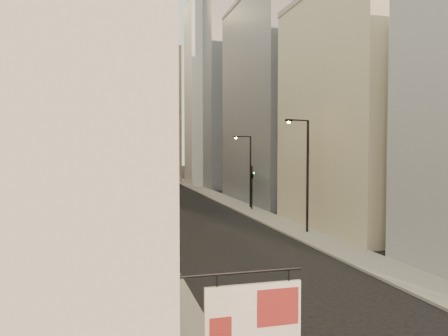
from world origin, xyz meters
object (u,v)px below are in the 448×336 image
streetlamp_far (249,167)px  traffic_light_left (134,188)px  streetlamp_mid (305,169)px  white_tower (209,88)px  clock_tower (144,99)px  traffic_light_right (252,177)px

streetlamp_far → traffic_light_left: bearing=-153.8°
streetlamp_mid → white_tower: bearing=68.6°
clock_tower → white_tower: size_ratio=1.08×
streetlamp_mid → traffic_light_left: streetlamp_mid is taller
traffic_light_right → streetlamp_mid: bearing=93.5°
white_tower → traffic_light_right: (-3.14, -35.26, -14.82)m
clock_tower → white_tower: 17.83m
streetlamp_far → white_tower: bearing=76.9°
clock_tower → streetlamp_far: bearing=-80.4°
traffic_light_right → traffic_light_left: bearing=33.7°
streetlamp_mid → streetlamp_far: streetlamp_mid is taller
streetlamp_mid → traffic_light_right: bearing=71.7°
white_tower → traffic_light_left: white_tower is taller
streetlamp_far → traffic_light_right: size_ratio=1.68×
clock_tower → traffic_light_right: 51.77m
streetlamp_far → traffic_light_right: (-0.18, -1.68, -1.00)m
streetlamp_mid → traffic_light_right: size_ratio=1.84×
streetlamp_far → clock_tower: bearing=91.5°
white_tower → streetlamp_far: 36.43m
streetlamp_mid → streetlamp_far: size_ratio=1.10×
white_tower → streetlamp_mid: white_tower is taller
clock_tower → traffic_light_right: bearing=-80.9°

